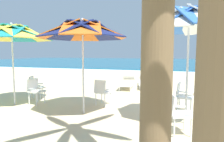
% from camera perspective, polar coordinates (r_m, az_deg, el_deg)
% --- Properties ---
extents(ground_plane, '(80.00, 80.00, 0.00)m').
position_cam_1_polar(ground_plane, '(8.02, 18.20, -7.53)').
color(ground_plane, beige).
extents(sea, '(80.00, 36.00, 0.10)m').
position_cam_1_polar(sea, '(37.26, 17.25, 2.50)').
color(sea, '#19607F').
rests_on(sea, ground).
extents(surf_foam, '(80.00, 0.70, 0.01)m').
position_cam_1_polar(surf_foam, '(19.00, 17.50, -0.16)').
color(surf_foam, white).
rests_on(surf_foam, ground).
extents(beach_umbrella_0, '(2.14, 2.14, 2.89)m').
position_cam_1_polar(beach_umbrella_0, '(5.13, 21.36, 13.26)').
color(beach_umbrella_0, silver).
rests_on(beach_umbrella_0, ground).
extents(plastic_chair_0, '(0.53, 0.51, 0.87)m').
position_cam_1_polar(plastic_chair_0, '(6.25, 19.74, -6.55)').
color(plastic_chair_0, white).
rests_on(plastic_chair_0, ground).
extents(plastic_chair_1, '(0.58, 0.56, 0.87)m').
position_cam_1_polar(plastic_chair_1, '(4.52, 18.17, -11.04)').
color(plastic_chair_1, white).
rests_on(plastic_chair_1, ground).
extents(plastic_chair_2, '(0.63, 0.62, 0.87)m').
position_cam_1_polar(plastic_chair_2, '(5.49, 13.31, -8.00)').
color(plastic_chair_2, white).
rests_on(plastic_chair_2, ground).
extents(beach_umbrella_1, '(2.52, 2.52, 2.70)m').
position_cam_1_polar(beach_umbrella_1, '(5.67, -8.48, 11.41)').
color(beach_umbrella_1, silver).
rests_on(beach_umbrella_1, ground).
extents(plastic_chair_3, '(0.53, 0.55, 0.87)m').
position_cam_1_polar(plastic_chair_3, '(6.56, -2.88, -5.68)').
color(plastic_chair_3, white).
rests_on(plastic_chair_3, ground).
extents(beach_umbrella_2, '(2.62, 2.62, 2.72)m').
position_cam_1_polar(beach_umbrella_2, '(7.32, -26.99, 9.68)').
color(beach_umbrella_2, silver).
rests_on(beach_umbrella_2, ground).
extents(plastic_chair_4, '(0.54, 0.52, 0.87)m').
position_cam_1_polar(plastic_chair_4, '(7.24, -21.28, -4.99)').
color(plastic_chair_4, white).
rests_on(plastic_chair_4, ground).
extents(plastic_chair_5, '(0.59, 0.57, 0.87)m').
position_cam_1_polar(plastic_chair_5, '(7.99, -21.45, -4.05)').
color(plastic_chair_5, white).
rests_on(plastic_chair_5, ground).
extents(sun_lounger_0, '(1.07, 2.23, 0.62)m').
position_cam_1_polar(sun_lounger_0, '(9.26, 25.38, -4.29)').
color(sun_lounger_0, white).
rests_on(sun_lounger_0, ground).
extents(sun_lounger_1, '(0.94, 2.21, 0.62)m').
position_cam_1_polar(sun_lounger_1, '(10.17, 9.63, -3.03)').
color(sun_lounger_1, white).
rests_on(sun_lounger_1, ground).
extents(sun_lounger_2, '(0.86, 2.20, 0.62)m').
position_cam_1_polar(sun_lounger_2, '(9.86, 4.37, -3.22)').
color(sun_lounger_2, white).
rests_on(sun_lounger_2, ground).
extents(beach_ball, '(0.26, 0.26, 0.26)m').
position_cam_1_polar(beach_ball, '(11.04, 23.54, -3.53)').
color(beach_ball, blue).
rests_on(beach_ball, ground).
extents(beachgoer_seated, '(0.30, 0.93, 0.92)m').
position_cam_1_polar(beachgoer_seated, '(16.65, 24.39, -0.15)').
color(beachgoer_seated, yellow).
rests_on(beachgoer_seated, ground).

